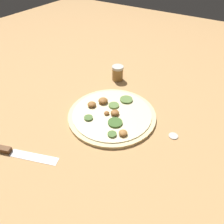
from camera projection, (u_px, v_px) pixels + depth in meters
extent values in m
plane|color=tan|center=(112.00, 116.00, 0.88)|extent=(3.00, 3.00, 0.00)
cylinder|color=beige|center=(112.00, 115.00, 0.88)|extent=(0.35, 0.35, 0.01)
cylinder|color=beige|center=(112.00, 114.00, 0.87)|extent=(0.32, 0.32, 0.00)
ellipsoid|color=brown|center=(103.00, 101.00, 0.92)|extent=(0.04, 0.04, 0.02)
ellipsoid|color=brown|center=(107.00, 113.00, 0.87)|extent=(0.02, 0.02, 0.01)
cylinder|color=#47662D|center=(112.00, 134.00, 0.78)|extent=(0.03, 0.03, 0.01)
cylinder|color=#47662D|center=(88.00, 118.00, 0.85)|extent=(0.03, 0.03, 0.01)
cylinder|color=#567538|center=(114.00, 105.00, 0.91)|extent=(0.04, 0.04, 0.01)
ellipsoid|color=brown|center=(92.00, 104.00, 0.90)|extent=(0.04, 0.04, 0.02)
ellipsoid|color=#996633|center=(123.00, 133.00, 0.78)|extent=(0.03, 0.03, 0.02)
ellipsoid|color=brown|center=(115.00, 112.00, 0.86)|extent=(0.03, 0.03, 0.02)
cylinder|color=#385B23|center=(115.00, 123.00, 0.83)|extent=(0.06, 0.06, 0.01)
cylinder|color=#567538|center=(126.00, 100.00, 0.94)|extent=(0.05, 0.05, 0.01)
cube|color=silver|center=(34.00, 157.00, 0.72)|extent=(0.08, 0.17, 0.00)
cylinder|color=olive|center=(118.00, 74.00, 1.08)|extent=(0.05, 0.05, 0.06)
cylinder|color=beige|center=(118.00, 67.00, 1.06)|extent=(0.06, 0.06, 0.01)
cylinder|color=beige|center=(173.00, 136.00, 0.79)|extent=(0.03, 0.03, 0.01)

